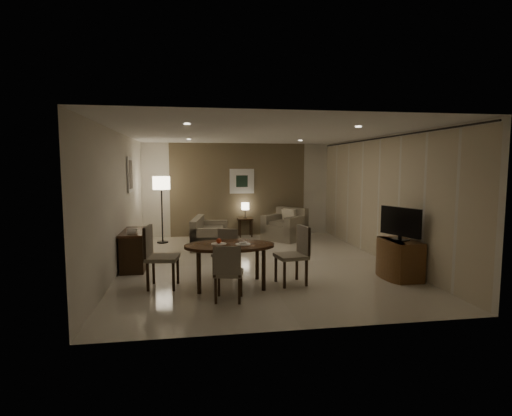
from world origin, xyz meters
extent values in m
cube|color=beige|center=(0.00, 0.00, 0.00)|extent=(5.50, 7.00, 0.00)
cube|color=white|center=(0.00, 0.00, 2.70)|extent=(5.50, 7.00, 0.00)
cube|color=brown|center=(0.00, 3.50, 1.35)|extent=(5.50, 0.00, 2.70)
cube|color=silver|center=(-2.75, 0.00, 1.35)|extent=(0.00, 7.00, 2.70)
cube|color=silver|center=(2.75, 0.00, 1.35)|extent=(0.00, 7.00, 2.70)
cube|color=brown|center=(0.00, 3.48, 1.35)|extent=(3.96, 0.03, 2.70)
cylinder|color=black|center=(2.68, 0.00, 2.64)|extent=(0.03, 6.80, 0.03)
cube|color=silver|center=(0.10, 3.46, 1.60)|extent=(0.72, 0.03, 0.72)
cube|color=black|center=(0.10, 3.44, 1.60)|extent=(0.34, 0.01, 0.34)
cube|color=silver|center=(-2.72, 1.20, 1.85)|extent=(0.03, 0.60, 0.80)
cube|color=gray|center=(-2.71, 1.20, 1.85)|extent=(0.01, 0.46, 0.64)
cylinder|color=white|center=(-1.40, -1.80, 2.69)|extent=(0.10, 0.10, 0.01)
cylinder|color=white|center=(1.40, -1.80, 2.69)|extent=(0.10, 0.10, 0.01)
cylinder|color=white|center=(-1.40, 1.80, 2.69)|extent=(0.10, 0.10, 0.01)
cylinder|color=white|center=(1.40, 1.80, 2.69)|extent=(0.10, 0.10, 0.01)
cylinder|color=white|center=(-0.91, -1.47, 0.72)|extent=(0.26, 0.26, 0.02)
cylinder|color=white|center=(-0.51, -1.57, 0.72)|extent=(0.26, 0.26, 0.02)
sphere|color=red|center=(-0.91, -1.47, 0.78)|extent=(0.09, 0.09, 0.09)
cube|color=white|center=(-0.51, -1.57, 0.75)|extent=(0.12, 0.08, 0.03)
cylinder|color=#3F3423|center=(0.17, 1.96, 0.01)|extent=(1.10, 1.10, 0.01)
camera|label=1|loc=(-1.33, -8.15, 2.04)|focal=28.00mm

